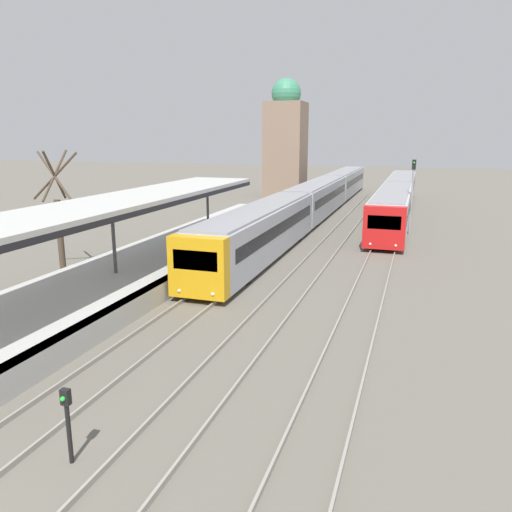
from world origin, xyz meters
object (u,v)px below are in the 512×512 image
at_px(signal_post_near, 67,418).
at_px(signal_mast_far, 412,188).
at_px(person_on_platform, 172,251).
at_px(train_near, 317,197).
at_px(train_far, 397,196).

xyz_separation_m(signal_post_near, signal_mast_far, (6.36, 30.07, 2.27)).
relative_size(person_on_platform, signal_mast_far, 0.31).
height_order(person_on_platform, train_near, train_near).
xyz_separation_m(person_on_platform, signal_post_near, (3.84, -12.28, -0.73)).
xyz_separation_m(person_on_platform, signal_mast_far, (10.20, 17.79, 1.53)).
bearing_deg(train_far, signal_post_near, -97.16).
height_order(train_near, signal_post_near, train_near).
height_order(train_far, signal_post_near, train_far).
bearing_deg(train_far, train_near, -154.37).
bearing_deg(signal_post_near, signal_mast_far, 78.05).
bearing_deg(signal_post_near, person_on_platform, 107.38).
distance_m(train_far, signal_post_near, 39.95).
bearing_deg(signal_mast_far, person_on_platform, -119.83).
relative_size(train_far, signal_mast_far, 6.24).
xyz_separation_m(train_near, signal_post_near, (1.84, -36.37, -0.58)).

